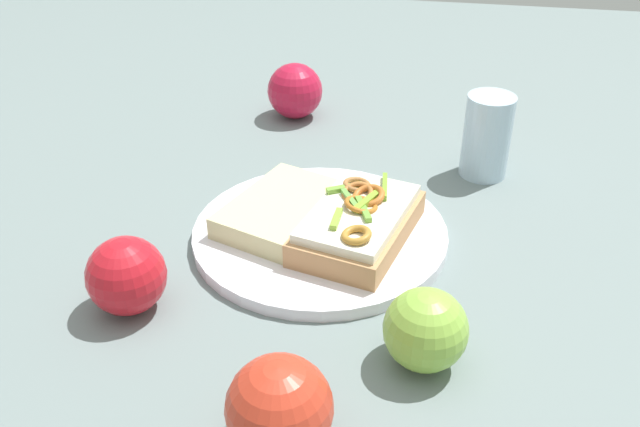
{
  "coord_description": "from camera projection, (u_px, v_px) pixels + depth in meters",
  "views": [
    {
      "loc": [
        0.12,
        -0.64,
        0.45
      ],
      "look_at": [
        0.0,
        0.0,
        0.03
      ],
      "focal_mm": 39.19,
      "sensor_mm": 36.0,
      "label": 1
    }
  ],
  "objects": [
    {
      "name": "drinking_glass",
      "position": [
        487.0,
        136.0,
        0.89
      ],
      "size": [
        0.06,
        0.06,
        0.11
      ],
      "primitive_type": "cylinder",
      "color": "silver",
      "rests_on": "ground_plane"
    },
    {
      "name": "apple_3",
      "position": [
        426.0,
        330.0,
        0.6
      ],
      "size": [
        0.09,
        0.09,
        0.07
      ],
      "primitive_type": "sphere",
      "rotation": [
        0.0,
        0.0,
        1.82
      ],
      "color": "#8BBE43",
      "rests_on": "ground_plane"
    },
    {
      "name": "ground_plane",
      "position": [
        320.0,
        239.0,
        0.79
      ],
      "size": [
        2.0,
        2.0,
        0.0
      ],
      "primitive_type": "plane",
      "color": "slate",
      "rests_on": "ground"
    },
    {
      "name": "bread_slice_side",
      "position": [
        283.0,
        210.0,
        0.79
      ],
      "size": [
        0.15,
        0.17,
        0.03
      ],
      "primitive_type": "cube",
      "rotation": [
        0.0,
        0.0,
        4.37
      ],
      "color": "beige",
      "rests_on": "plate"
    },
    {
      "name": "apple_1",
      "position": [
        279.0,
        408.0,
        0.52
      ],
      "size": [
        0.1,
        0.1,
        0.08
      ],
      "primitive_type": "sphere",
      "rotation": [
        0.0,
        0.0,
        1.89
      ],
      "color": "red",
      "rests_on": "ground_plane"
    },
    {
      "name": "apple_0",
      "position": [
        126.0,
        276.0,
        0.67
      ],
      "size": [
        0.09,
        0.09,
        0.08
      ],
      "primitive_type": "sphere",
      "rotation": [
        0.0,
        0.0,
        6.16
      ],
      "color": "red",
      "rests_on": "ground_plane"
    },
    {
      "name": "sandwich",
      "position": [
        358.0,
        222.0,
        0.75
      ],
      "size": [
        0.14,
        0.18,
        0.05
      ],
      "rotation": [
        0.0,
        0.0,
        4.47
      ],
      "color": "tan",
      "rests_on": "plate"
    },
    {
      "name": "apple_2",
      "position": [
        295.0,
        91.0,
        1.05
      ],
      "size": [
        0.1,
        0.1,
        0.08
      ],
      "primitive_type": "sphere",
      "rotation": [
        0.0,
        0.0,
        4.98
      ],
      "color": "#BC1736",
      "rests_on": "ground_plane"
    },
    {
      "name": "plate",
      "position": [
        320.0,
        234.0,
        0.78
      ],
      "size": [
        0.29,
        0.29,
        0.01
      ],
      "primitive_type": "cylinder",
      "color": "white",
      "rests_on": "ground_plane"
    }
  ]
}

